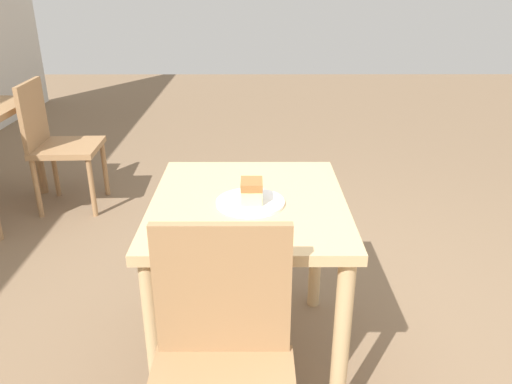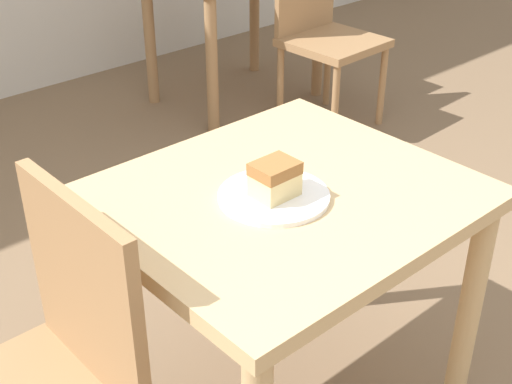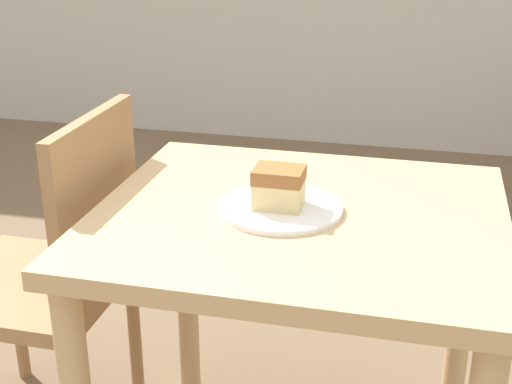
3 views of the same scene
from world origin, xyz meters
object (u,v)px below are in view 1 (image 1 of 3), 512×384
Objects in this scene: plate at (250,202)px; chair_far_corner at (56,140)px; chair_near_window at (222,370)px; dining_table_near at (249,229)px; cake_slice at (252,191)px.

chair_far_corner is at bearing 40.11° from plate.
chair_near_window and chair_far_corner have the same top height.
dining_table_near is 0.94× the size of chair_near_window.
dining_table_near is at bearing 10.82° from plate.
cake_slice is at bearing 81.73° from chair_near_window.
chair_far_corner reaches higher than cake_slice.
chair_far_corner is (1.59, 1.36, -0.13)m from dining_table_near.
chair_near_window is 2.56m from chair_far_corner.
dining_table_near is 0.94× the size of chair_far_corner.
chair_far_corner is at bearing 40.65° from dining_table_near.
cake_slice is at bearing -163.13° from dining_table_near.
chair_far_corner is at bearing 40.17° from cake_slice.
chair_far_corner is 2.14m from plate.
chair_far_corner is at bearing 120.22° from chair_near_window.
plate is at bearing -141.99° from chair_far_corner.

